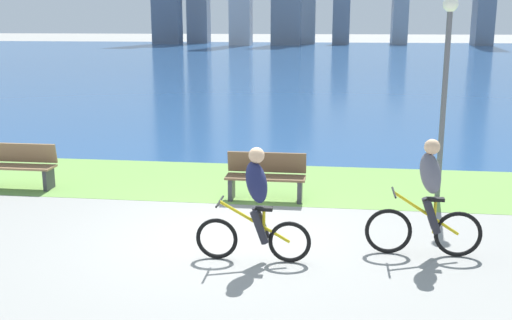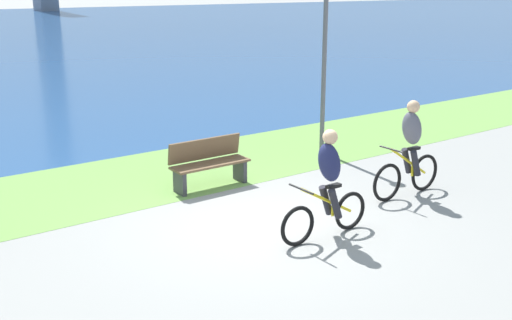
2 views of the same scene
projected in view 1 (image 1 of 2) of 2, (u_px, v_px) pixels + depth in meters
ground_plane at (235, 237)px, 9.52m from camera, size 300.00×300.00×0.00m
grass_strip_bayside at (261, 182)px, 12.72m from camera, size 120.00×3.21×0.01m
bay_water_surface at (320, 58)px, 54.74m from camera, size 300.00×83.78×0.00m
cyclist_lead at (256, 205)px, 8.40m from camera, size 1.64×0.52×1.64m
cyclist_trailing at (428, 199)px, 8.60m from camera, size 1.66×0.52×1.72m
bench_near_path at (19, 166)px, 12.25m from camera, size 1.50×0.47×0.90m
bench_far_along_path at (266, 177)px, 11.41m from camera, size 1.50×0.47×0.90m
lamppost_tall at (446, 69)px, 11.06m from camera, size 0.28×0.28×3.75m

